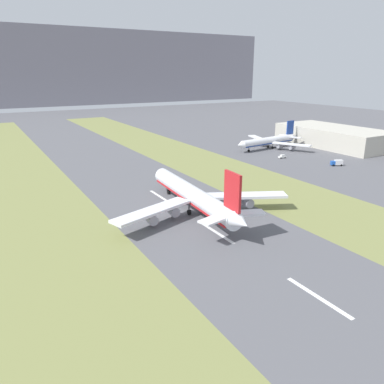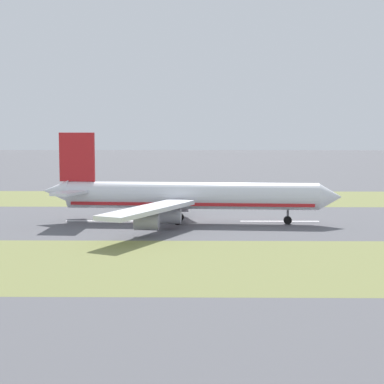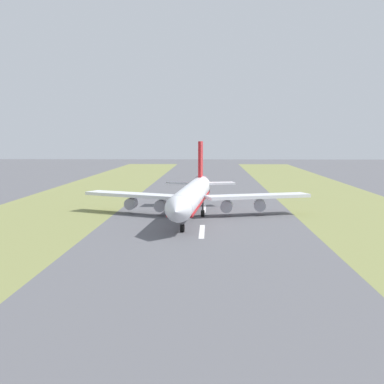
{
  "view_description": "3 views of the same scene",
  "coord_description": "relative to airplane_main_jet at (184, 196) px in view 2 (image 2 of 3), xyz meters",
  "views": [
    {
      "loc": [
        -59.33,
        -107.64,
        46.82
      ],
      "look_at": [
        2.94,
        -0.34,
        7.0
      ],
      "focal_mm": 35.0,
      "sensor_mm": 36.0,
      "label": 1
    },
    {
      "loc": [
        145.11,
        1.53,
        22.12
      ],
      "look_at": [
        2.94,
        -0.34,
        7.0
      ],
      "focal_mm": 60.0,
      "sensor_mm": 36.0,
      "label": 2
    },
    {
      "loc": [
        -1.81,
        139.76,
        21.09
      ],
      "look_at": [
        2.94,
        -0.34,
        7.0
      ],
      "focal_mm": 50.0,
      "sensor_mm": 36.0,
      "label": 3
    }
  ],
  "objects": [
    {
      "name": "ground_plane",
      "position": [
        -2.81,
        2.24,
        -6.02
      ],
      "size": [
        800.0,
        800.0,
        0.0
      ],
      "primitive_type": "plane",
      "color": "#56565B"
    },
    {
      "name": "airplane_main_jet",
      "position": [
        0.0,
        0.0,
        0.0
      ],
      "size": [
        63.98,
        67.22,
        20.2
      ],
      "color": "silver",
      "rests_on": "ground"
    },
    {
      "name": "centreline_dash_mid",
      "position": [
        -2.81,
        -18.1,
        -6.01
      ],
      "size": [
        1.2,
        18.0,
        0.01
      ],
      "primitive_type": "cube",
      "color": "silver",
      "rests_on": "ground"
    },
    {
      "name": "grass_median_west",
      "position": [
        -47.81,
        2.24,
        -6.02
      ],
      "size": [
        40.0,
        600.0,
        0.01
      ],
      "primitive_type": "cube",
      "color": "olive",
      "rests_on": "ground"
    },
    {
      "name": "centreline_dash_far",
      "position": [
        -2.81,
        21.9,
        -6.01
      ],
      "size": [
        1.2,
        18.0,
        0.01
      ],
      "primitive_type": "cube",
      "color": "silver",
      "rests_on": "ground"
    },
    {
      "name": "grass_median_east",
      "position": [
        42.19,
        2.24,
        -6.02
      ],
      "size": [
        40.0,
        600.0,
        0.01
      ],
      "primitive_type": "cube",
      "color": "olive",
      "rests_on": "ground"
    }
  ]
}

